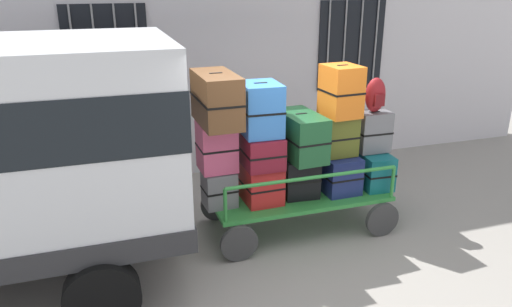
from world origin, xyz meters
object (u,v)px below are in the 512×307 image
at_px(suitcase_center_bottom, 298,174).
at_px(suitcase_center_middle, 301,136).
at_px(suitcase_left_middle, 217,146).
at_px(suitcase_right_bottom, 370,167).
at_px(suitcase_left_top, 216,99).
at_px(suitcase_midright_top, 341,91).
at_px(suitcase_midleft_bottom, 260,182).
at_px(suitcase_midleft_middle, 259,148).
at_px(suitcase_left_bottom, 219,189).
at_px(suitcase_right_middle, 373,131).
at_px(backpack, 375,95).
at_px(suitcase_midleft_top, 261,109).
at_px(suitcase_midright_middle, 338,135).
at_px(suitcase_midright_bottom, 334,170).
at_px(luggage_cart, 297,200).

bearing_deg(suitcase_center_bottom, suitcase_center_middle, -90.00).
distance_m(suitcase_left_middle, suitcase_right_bottom, 2.14).
bearing_deg(suitcase_right_bottom, suitcase_left_middle, 178.94).
relative_size(suitcase_left_top, suitcase_midright_top, 1.39).
xyz_separation_m(suitcase_midleft_bottom, suitcase_midright_top, (1.04, 0.00, 1.07)).
xyz_separation_m(suitcase_left_top, suitcase_midleft_middle, (0.52, 0.05, -0.66)).
relative_size(suitcase_left_bottom, suitcase_right_middle, 0.83).
bearing_deg(backpack, suitcase_left_middle, 178.73).
height_order(suitcase_left_middle, suitcase_midright_top, suitcase_midright_top).
height_order(suitcase_midleft_top, backpack, suitcase_midleft_top).
bearing_deg(suitcase_midright_middle, suitcase_midleft_top, -179.23).
relative_size(suitcase_midleft_middle, suitcase_right_bottom, 0.99).
relative_size(suitcase_midleft_bottom, backpack, 1.38).
xyz_separation_m(suitcase_left_middle, suitcase_midright_bottom, (1.56, -0.01, -0.49)).
bearing_deg(suitcase_midright_top, suitcase_midright_middle, 90.00).
distance_m(suitcase_left_middle, suitcase_midright_top, 1.66).
height_order(suitcase_midleft_middle, suitcase_midright_top, suitcase_midright_top).
bearing_deg(luggage_cart, suitcase_midleft_middle, 177.15).
height_order(luggage_cart, suitcase_right_bottom, suitcase_right_bottom).
bearing_deg(suitcase_right_middle, suitcase_left_middle, 179.44).
distance_m(suitcase_left_top, suitcase_midright_bottom, 1.89).
bearing_deg(luggage_cart, suitcase_center_middle, -90.00).
bearing_deg(suitcase_center_middle, suitcase_right_middle, 2.63).
bearing_deg(suitcase_left_top, suitcase_right_bottom, 0.51).
xyz_separation_m(suitcase_left_bottom, suitcase_midleft_top, (0.52, 0.00, 0.94)).
distance_m(luggage_cart, suitcase_right_middle, 1.32).
relative_size(suitcase_center_middle, backpack, 1.85).
height_order(suitcase_left_bottom, suitcase_right_bottom, suitcase_right_bottom).
bearing_deg(suitcase_midleft_bottom, suitcase_right_bottom, 0.91).
bearing_deg(suitcase_midright_middle, suitcase_midright_top, -90.00).
bearing_deg(suitcase_center_middle, suitcase_midright_top, 0.63).
bearing_deg(suitcase_midright_middle, suitcase_left_top, -179.96).
distance_m(suitcase_midleft_top, suitcase_midright_bottom, 1.39).
height_order(suitcase_midleft_top, suitcase_center_middle, suitcase_midleft_top).
relative_size(suitcase_midleft_bottom, suitcase_right_middle, 1.14).
height_order(suitcase_midleft_top, suitcase_center_bottom, suitcase_midleft_top).
distance_m(suitcase_center_middle, suitcase_right_middle, 1.04).
relative_size(suitcase_left_bottom, suitcase_midleft_middle, 0.59).
bearing_deg(suitcase_midleft_bottom, suitcase_right_middle, 1.58).
height_order(suitcase_left_middle, suitcase_midleft_top, suitcase_midleft_top).
bearing_deg(suitcase_midleft_middle, suitcase_center_bottom, -0.36).
distance_m(suitcase_midleft_middle, suitcase_midright_middle, 1.04).
xyz_separation_m(suitcase_left_top, suitcase_midright_middle, (1.56, 0.00, -0.59)).
relative_size(luggage_cart, suitcase_left_middle, 3.98).
relative_size(suitcase_midright_bottom, backpack, 1.73).
bearing_deg(suitcase_midleft_top, suitcase_midleft_middle, 90.00).
height_order(suitcase_midleft_middle, suitcase_center_middle, suitcase_center_middle).
height_order(suitcase_right_bottom, suitcase_right_middle, suitcase_right_middle).
distance_m(luggage_cart, suitcase_center_bottom, 0.35).
relative_size(suitcase_left_top, suitcase_right_middle, 1.65).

